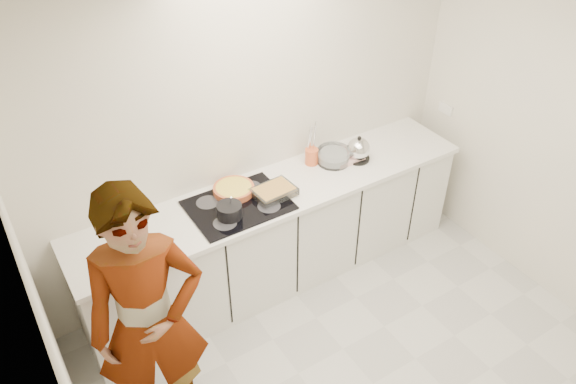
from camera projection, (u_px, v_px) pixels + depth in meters
floor at (373, 384)px, 3.96m from camera, size 3.60×3.20×0.00m
ceiling at (428, 22)px, 2.41m from camera, size 3.60×3.20×0.00m
wall_back at (255, 127)px, 4.27m from camera, size 3.60×0.00×2.60m
base_cabinets at (278, 236)px, 4.57m from camera, size 3.20×0.58×0.87m
countertop at (278, 192)px, 4.30m from camera, size 3.24×0.64×0.04m
hob at (238, 205)px, 4.12m from camera, size 0.72×0.54×0.01m
tart_dish at (234, 189)px, 4.22m from camera, size 0.34×0.34×0.05m
saucepan at (229, 211)px, 3.97m from camera, size 0.23×0.23×0.17m
baking_dish at (274, 191)px, 4.19m from camera, size 0.32×0.25×0.06m
mixing_bowl at (334, 157)px, 4.55m from camera, size 0.32×0.32×0.12m
tea_towel at (347, 158)px, 4.60m from camera, size 0.26×0.20×0.04m
kettle at (358, 150)px, 4.56m from camera, size 0.22×0.22×0.22m
utensil_crock at (312, 156)px, 4.54m from camera, size 0.13×0.13×0.13m
cook at (149, 323)px, 3.22m from camera, size 0.76×0.58×1.86m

